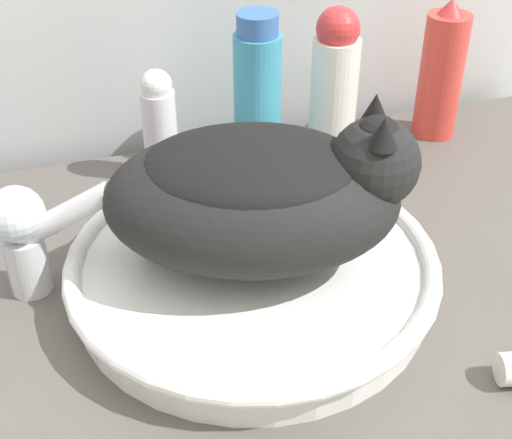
% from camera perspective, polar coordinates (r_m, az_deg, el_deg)
% --- Properties ---
extents(sink_basin, '(0.39, 0.39, 0.05)m').
position_cam_1_polar(sink_basin, '(0.76, -0.29, -3.98)').
color(sink_basin, white).
rests_on(sink_basin, vanity_counter).
extents(cat, '(0.34, 0.33, 0.17)m').
position_cam_1_polar(cat, '(0.70, 0.37, 2.36)').
color(cat, black).
rests_on(cat, sink_basin).
extents(faucet, '(0.13, 0.07, 0.13)m').
position_cam_1_polar(faucet, '(0.77, -17.81, -0.90)').
color(faucet, silver).
rests_on(faucet, vanity_counter).
extents(spray_bottle_trigger, '(0.06, 0.06, 0.20)m').
position_cam_1_polar(spray_bottle_trigger, '(1.07, 14.59, 11.23)').
color(spray_bottle_trigger, '#DB3D33').
rests_on(spray_bottle_trigger, vanity_counter).
extents(lotion_bottle_white, '(0.06, 0.06, 0.21)m').
position_cam_1_polar(lotion_bottle_white, '(0.99, 6.30, 10.88)').
color(lotion_bottle_white, white).
rests_on(lotion_bottle_white, vanity_counter).
extents(deodorant_stick, '(0.04, 0.04, 0.15)m').
position_cam_1_polar(deodorant_stick, '(0.94, -7.73, 7.50)').
color(deodorant_stick, silver).
rests_on(deodorant_stick, vanity_counter).
extents(mouthwash_bottle, '(0.06, 0.06, 0.21)m').
position_cam_1_polar(mouthwash_bottle, '(0.96, 0.11, 10.03)').
color(mouthwash_bottle, teal).
rests_on(mouthwash_bottle, vanity_counter).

